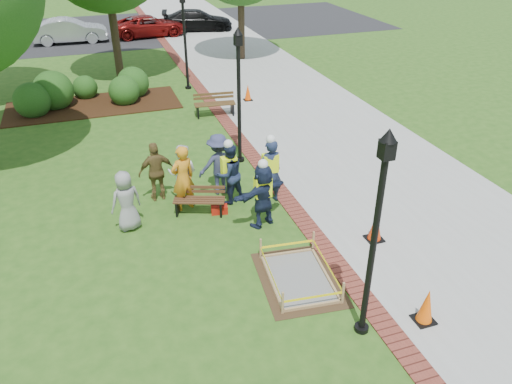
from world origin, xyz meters
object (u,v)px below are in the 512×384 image
object	(u,v)px
wet_concrete_pad	(299,271)
bench_near	(200,206)
hivis_worker_a	(263,193)
cone_front	(426,307)
hivis_worker_c	(229,172)
lamp_near	(376,224)
hivis_worker_b	(270,170)

from	to	relation	value
wet_concrete_pad	bench_near	distance (m)	3.73
wet_concrete_pad	bench_near	xyz separation A→B (m)	(-1.44, 3.44, 0.00)
hivis_worker_a	cone_front	bearing A→B (deg)	-66.99
hivis_worker_c	cone_front	bearing A→B (deg)	-67.97
wet_concrete_pad	hivis_worker_a	bearing A→B (deg)	90.27
lamp_near	hivis_worker_c	world-z (taller)	lamp_near
lamp_near	hivis_worker_a	xyz separation A→B (m)	(-0.57, 4.20, -1.55)
hivis_worker_b	hivis_worker_c	bearing A→B (deg)	161.66
wet_concrete_pad	bench_near	world-z (taller)	bench_near
wet_concrete_pad	hivis_worker_b	size ratio (longest dim) A/B	1.22
bench_near	lamp_near	world-z (taller)	lamp_near
hivis_worker_a	hivis_worker_c	bearing A→B (deg)	108.89
wet_concrete_pad	hivis_worker_a	distance (m)	2.48
lamp_near	hivis_worker_a	world-z (taller)	lamp_near
hivis_worker_a	hivis_worker_b	distance (m)	1.20
lamp_near	bench_near	bearing A→B (deg)	110.81
cone_front	hivis_worker_a	bearing A→B (deg)	113.01
wet_concrete_pad	hivis_worker_a	xyz separation A→B (m)	(-0.01, 2.38, 0.70)
cone_front	hivis_worker_c	world-z (taller)	hivis_worker_c
bench_near	cone_front	size ratio (longest dim) A/B	1.78
bench_near	hivis_worker_b	bearing A→B (deg)	-0.40
cone_front	hivis_worker_a	world-z (taller)	hivis_worker_a
hivis_worker_a	hivis_worker_c	size ratio (longest dim) A/B	1.00
wet_concrete_pad	lamp_near	distance (m)	2.94
lamp_near	hivis_worker_b	distance (m)	5.45
hivis_worker_b	hivis_worker_c	distance (m)	1.12
lamp_near	hivis_worker_b	xyz separation A→B (m)	(0.02, 5.25, -1.48)
bench_near	lamp_near	size ratio (longest dim) A/B	0.34
bench_near	hivis_worker_a	size ratio (longest dim) A/B	0.76
hivis_worker_a	hivis_worker_b	xyz separation A→B (m)	(0.59, 1.05, 0.06)
bench_near	cone_front	xyz separation A→B (m)	(3.29, -5.45, 0.15)
wet_concrete_pad	hivis_worker_a	size ratio (longest dim) A/B	1.31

